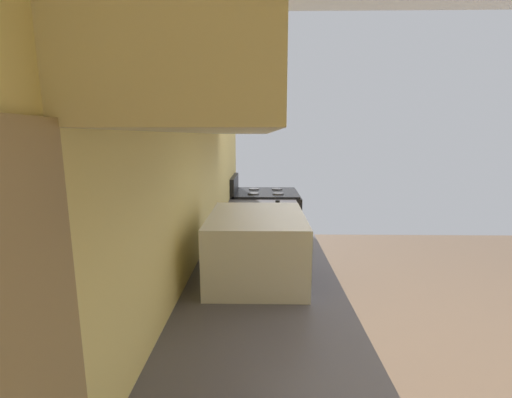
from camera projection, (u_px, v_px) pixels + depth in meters
name	position (u px, v px, depth m)	size (l,w,h in m)	color
ground_plane	(495.00, 393.00, 2.00)	(6.52, 6.52, 0.00)	brown
wall_back	(193.00, 155.00, 1.78)	(4.19, 0.12, 2.78)	#EAD077
counter_run	(261.00, 361.00, 1.59)	(3.34, 0.63, 0.91)	beige
upper_cabinets	(228.00, 43.00, 1.34)	(1.90, 0.33, 0.69)	beige
oven_range	(265.00, 235.00, 3.54)	(0.65, 0.69, 1.09)	black
microwave	(257.00, 245.00, 1.41)	(0.49, 0.39, 0.26)	white
bowl	(275.00, 208.00, 2.64)	(0.16, 0.16, 0.05)	#4C8CBF
kettle	(277.00, 215.00, 2.19)	(0.16, 0.11, 0.17)	#B7BABF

